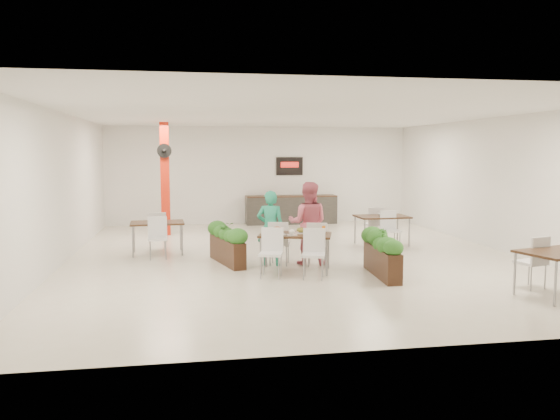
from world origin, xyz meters
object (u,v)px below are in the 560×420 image
at_px(service_counter, 291,209).
at_px(diner_woman, 308,223).
at_px(red_column, 165,178).
at_px(diner_man, 270,228).
at_px(planter_right, 382,251).
at_px(side_table_a, 157,227).
at_px(side_table_b, 382,220).
at_px(planter_left, 227,241).
at_px(main_table, 295,240).

xyz_separation_m(service_counter, diner_woman, (-0.89, -6.55, 0.38)).
height_order(red_column, service_counter, red_column).
relative_size(diner_man, planter_right, 0.90).
relative_size(diner_man, side_table_a, 0.96).
bearing_deg(planter_right, red_column, 125.22).
bearing_deg(service_counter, red_column, -155.00).
distance_m(diner_man, planter_right, 2.38).
height_order(diner_woman, side_table_a, diner_woman).
distance_m(side_table_a, side_table_b, 5.58).
distance_m(planter_right, side_table_a, 5.31).
bearing_deg(service_counter, side_table_b, -71.76).
bearing_deg(diner_man, planter_left, -3.93).
distance_m(main_table, planter_right, 1.71).
bearing_deg(service_counter, side_table_a, -130.16).
bearing_deg(diner_woman, side_table_a, -11.27).
relative_size(planter_right, side_table_a, 1.07).
relative_size(planter_right, side_table_b, 1.08).
relative_size(main_table, planter_right, 1.09).
bearing_deg(planter_right, planter_left, 149.31).
height_order(planter_left, planter_right, planter_right).
bearing_deg(main_table, diner_woman, 57.78).
bearing_deg(side_table_a, diner_man, -39.09).
bearing_deg(diner_woman, side_table_b, -122.52).
relative_size(red_column, main_table, 1.68).
bearing_deg(side_table_a, diner_woman, -31.70).
relative_size(main_table, side_table_b, 1.17).
relative_size(diner_woman, side_table_a, 1.06).
height_order(red_column, planter_left, red_column).
bearing_deg(red_column, diner_woman, -56.45).
relative_size(diner_woman, planter_left, 1.04).
distance_m(main_table, diner_man, 0.77).
bearing_deg(red_column, planter_left, -71.82).
distance_m(service_counter, planter_right, 7.90).
distance_m(red_column, service_counter, 4.56).
height_order(diner_man, side_table_b, diner_man).
relative_size(planter_left, side_table_b, 1.03).
height_order(service_counter, side_table_a, service_counter).
height_order(main_table, planter_left, main_table).
relative_size(red_column, diner_woman, 1.84).
distance_m(diner_woman, side_table_b, 3.14).
bearing_deg(planter_left, main_table, -37.90).
bearing_deg(diner_man, main_table, 137.85).
bearing_deg(main_table, service_counter, 79.78).
bearing_deg(red_column, side_table_b, -25.85).
bearing_deg(planter_left, planter_right, -30.69).
xyz_separation_m(planter_left, side_table_a, (-1.51, 1.38, 0.14)).
height_order(diner_man, diner_woman, diner_woman).
bearing_deg(side_table_b, side_table_a, -177.84).
bearing_deg(diner_man, side_table_b, -130.43).
relative_size(red_column, planter_right, 1.83).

